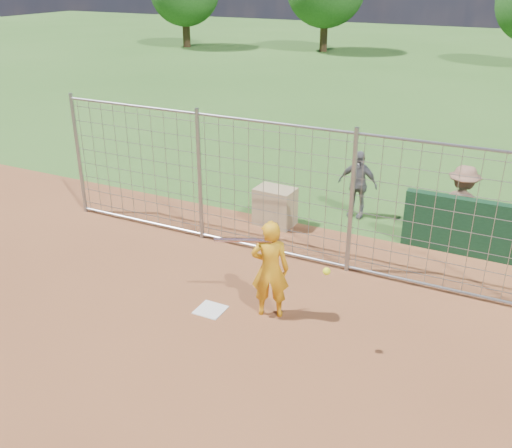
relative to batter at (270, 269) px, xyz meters
The scene contains 10 objects.
ground 1.18m from the batter, behind, with size 100.00×100.00×0.00m, color #2D591E.
infield_dirt 3.34m from the batter, 105.55° to the right, with size 18.00×18.00×0.00m, color brown.
home_plate 1.22m from the batter, 159.20° to the right, with size 0.43×0.43×0.02m, color silver.
dugout_wall 4.30m from the batter, 53.91° to the left, with size 2.60×0.20×1.10m, color #11381E.
batter is the anchor object (origin of this frame).
bystander_b 4.30m from the batter, 89.74° to the left, with size 0.86×0.36×1.46m, color slate.
bystander_c 4.37m from the batter, 59.94° to the left, with size 1.04×0.60×1.61m, color #835C47.
equipment_bin 3.42m from the batter, 113.46° to the left, with size 0.80×0.55×0.80m, color tan.
equipment_in_play 0.58m from the batter, 89.14° to the right, with size 1.84×0.53×0.12m.
backstop_fence 2.11m from the batter, 114.99° to the left, with size 9.08×0.08×2.60m.
Camera 1 is at (4.04, -6.68, 4.93)m, focal length 40.00 mm.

